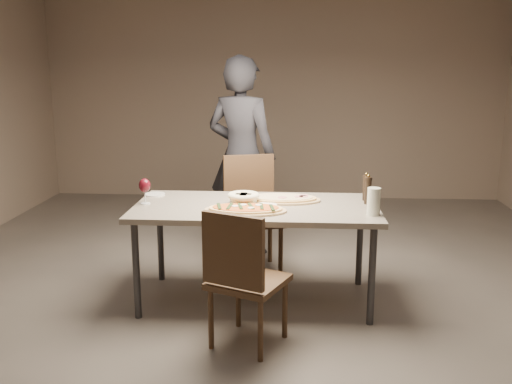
# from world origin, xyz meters

# --- Properties ---
(room) EXTENTS (7.00, 7.00, 7.00)m
(room) POSITION_xyz_m (0.00, 0.00, 1.40)
(room) COLOR #5E5751
(room) RESTS_ON ground
(dining_table) EXTENTS (1.80, 0.90, 0.75)m
(dining_table) POSITION_xyz_m (0.00, 0.00, 0.69)
(dining_table) COLOR gray
(dining_table) RESTS_ON ground
(zucchini_pizza) EXTENTS (0.59, 0.32, 0.05)m
(zucchini_pizza) POSITION_xyz_m (-0.06, -0.19, 0.77)
(zucchini_pizza) COLOR tan
(zucchini_pizza) RESTS_ON dining_table
(ham_pizza) EXTENTS (0.60, 0.33, 0.04)m
(ham_pizza) POSITION_xyz_m (0.19, 0.15, 0.77)
(ham_pizza) COLOR tan
(ham_pizza) RESTS_ON dining_table
(bread_basket) EXTENTS (0.24, 0.24, 0.09)m
(bread_basket) POSITION_xyz_m (-0.09, 0.02, 0.80)
(bread_basket) COLOR beige
(bread_basket) RESTS_ON dining_table
(oil_dish) EXTENTS (0.14, 0.14, 0.02)m
(oil_dish) POSITION_xyz_m (0.08, -0.03, 0.76)
(oil_dish) COLOR white
(oil_dish) RESTS_ON dining_table
(pepper_mill_left) EXTENTS (0.06, 0.06, 0.22)m
(pepper_mill_left) POSITION_xyz_m (0.83, 0.21, 0.85)
(pepper_mill_left) COLOR black
(pepper_mill_left) RESTS_ON dining_table
(pepper_mill_right) EXTENTS (0.06, 0.06, 0.22)m
(pepper_mill_right) POSITION_xyz_m (0.83, 0.10, 0.86)
(pepper_mill_right) COLOR black
(pepper_mill_right) RESTS_ON dining_table
(carafe) EXTENTS (0.09, 0.09, 0.19)m
(carafe) POSITION_xyz_m (0.83, -0.23, 0.85)
(carafe) COLOR silver
(carafe) RESTS_ON dining_table
(wine_glass) EXTENTS (0.09, 0.09, 0.19)m
(wine_glass) POSITION_xyz_m (-0.83, -0.01, 0.89)
(wine_glass) COLOR silver
(wine_glass) RESTS_ON dining_table
(side_plate) EXTENTS (0.16, 0.16, 0.01)m
(side_plate) POSITION_xyz_m (-0.83, 0.28, 0.76)
(side_plate) COLOR white
(side_plate) RESTS_ON dining_table
(chair_near) EXTENTS (0.57, 0.57, 0.91)m
(chair_near) POSITION_xyz_m (-0.04, -0.77, 0.51)
(chair_near) COLOR #412C1B
(chair_near) RESTS_ON ground
(chair_far) EXTENTS (0.58, 0.58, 0.99)m
(chair_far) POSITION_xyz_m (-0.09, 0.72, 0.56)
(chair_far) COLOR #412C1B
(chair_far) RESTS_ON ground
(diner) EXTENTS (0.79, 0.66, 1.86)m
(diner) POSITION_xyz_m (-0.21, 1.15, 0.93)
(diner) COLOR black
(diner) RESTS_ON ground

